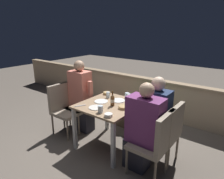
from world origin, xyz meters
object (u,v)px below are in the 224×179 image
chair_left_far (74,101)px  person_navy_jumper (154,119)px  chair_right_near (157,140)px  person_purple_stripe (142,129)px  person_coral_top (82,96)px  beer_bottle (112,100)px  chair_right_far (167,130)px  chair_left_near (64,105)px

chair_left_far → person_navy_jumper: 1.66m
chair_right_near → person_navy_jumper: (-0.20, 0.32, 0.10)m
chair_right_near → person_navy_jumper: person_navy_jumper is taller
chair_right_near → person_purple_stripe: person_purple_stripe is taller
person_coral_top → beer_bottle: 0.85m
person_purple_stripe → chair_right_far: (0.21, 0.32, -0.09)m
chair_left_near → chair_right_far: bearing=7.8°
person_purple_stripe → chair_right_far: bearing=55.9°
chair_right_near → person_purple_stripe: 0.23m
chair_left_far → beer_bottle: 1.08m
chair_right_far → person_coral_top: bearing=179.8°
chair_right_near → beer_bottle: bearing=168.3°
person_purple_stripe → beer_bottle: size_ratio=5.38×
chair_left_near → person_navy_jumper: (1.65, 0.25, 0.10)m
chair_left_near → person_coral_top: 0.36m
person_purple_stripe → person_navy_jumper: bearing=88.9°
chair_left_near → person_purple_stripe: person_purple_stripe is taller
chair_left_far → person_coral_top: size_ratio=0.69×
chair_left_near → beer_bottle: (1.03, 0.11, 0.29)m
chair_right_far → person_purple_stripe: bearing=-124.1°
chair_left_near → chair_right_near: (1.86, -0.06, 0.00)m
chair_left_far → person_coral_top: person_coral_top is taller
chair_left_far → chair_right_far: (1.86, -0.01, 0.00)m
chair_left_near → chair_right_far: size_ratio=1.00×
chair_left_far → chair_right_near: size_ratio=1.00×
chair_left_far → chair_right_near: 1.88m
person_coral_top → person_purple_stripe: (1.44, -0.32, -0.05)m
chair_right_near → person_navy_jumper: 0.39m
person_coral_top → person_purple_stripe: size_ratio=1.06×
person_purple_stripe → beer_bottle: (-0.62, 0.17, 0.20)m
chair_left_far → beer_bottle: size_ratio=3.91×
chair_left_near → person_navy_jumper: 1.68m
chair_right_far → beer_bottle: bearing=-170.1°
chair_right_near → person_navy_jumper: size_ratio=0.72×
chair_left_near → person_navy_jumper: person_navy_jumper is taller
person_purple_stripe → chair_left_near: bearing=177.8°
person_navy_jumper → chair_left_near: bearing=-171.3°
chair_right_far → beer_bottle: (-0.83, -0.15, 0.29)m
person_navy_jumper → beer_bottle: bearing=-166.9°
person_coral_top → chair_left_near: bearing=-128.2°
chair_left_far → person_coral_top: bearing=0.0°
chair_right_far → beer_bottle: size_ratio=3.91×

